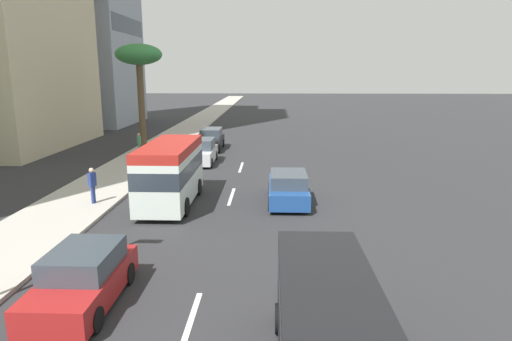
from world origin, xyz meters
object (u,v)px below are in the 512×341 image
object	(u,v)px
car_fifth	(211,140)
pedestrian_near_lamp	(139,143)
car_sixth	(83,279)
pedestrian_mid_block	(92,184)
palm_tree	(139,58)
van_third	(325,315)
minibus_lead	(170,171)
car_second	(201,152)
car_fourth	(288,188)

from	to	relation	value
car_fifth	pedestrian_near_lamp	world-z (taller)	pedestrian_near_lamp
car_sixth	car_fifth	bearing A→B (deg)	179.67
pedestrian_mid_block	palm_tree	xyz separation A→B (m)	(15.98, 2.14, 6.22)
pedestrian_mid_block	van_third	bearing A→B (deg)	70.11
minibus_lead	car_second	distance (m)	9.96
car_sixth	palm_tree	size ratio (longest dim) A/B	0.50
minibus_lead	pedestrian_near_lamp	xyz separation A→B (m)	(12.49, 5.23, -0.61)
car_second	pedestrian_mid_block	bearing A→B (deg)	-18.83
van_third	car_fourth	bearing A→B (deg)	1.47
car_sixth	palm_tree	bearing A→B (deg)	-167.66
car_fourth	car_sixth	xyz separation A→B (m)	(-9.95, 5.95, 0.00)
car_second	car_sixth	bearing A→B (deg)	-0.57
car_sixth	pedestrian_mid_block	world-z (taller)	pedestrian_mid_block
palm_tree	van_third	bearing A→B (deg)	-156.98
car_second	pedestrian_near_lamp	size ratio (longest dim) A/B	2.63
minibus_lead	car_fourth	world-z (taller)	minibus_lead
minibus_lead	van_third	distance (m)	13.49
pedestrian_near_lamp	pedestrian_mid_block	xyz separation A→B (m)	(-12.91, -1.58, 0.08)
van_third	pedestrian_near_lamp	world-z (taller)	van_third
car_fourth	pedestrian_near_lamp	xyz separation A→B (m)	(12.01, 10.87, 0.29)
car_second	car_fifth	size ratio (longest dim) A/B	0.90
car_fourth	palm_tree	size ratio (longest dim) A/B	0.53
car_second	car_fourth	distance (m)	11.06
van_third	car_fourth	size ratio (longest dim) A/B	1.08
car_second	van_third	bearing A→B (deg)	15.44
car_fifth	pedestrian_mid_block	size ratio (longest dim) A/B	2.71
car_fifth	car_sixth	bearing A→B (deg)	-0.33
van_third	pedestrian_near_lamp	bearing A→B (deg)	24.48
pedestrian_mid_block	car_fifth	bearing A→B (deg)	-161.50
car_second	pedestrian_near_lamp	world-z (taller)	pedestrian_near_lamp
car_sixth	pedestrian_near_lamp	size ratio (longest dim) A/B	2.60
minibus_lead	car_second	world-z (taller)	minibus_lead
minibus_lead	car_sixth	world-z (taller)	minibus_lead
car_second	car_fifth	world-z (taller)	car_fifth
pedestrian_near_lamp	palm_tree	size ratio (longest dim) A/B	0.19
car_fourth	car_fifth	distance (m)	16.31
car_fourth	minibus_lead	bearing A→B (deg)	94.88
car_fourth	pedestrian_near_lamp	bearing A→B (deg)	42.15
car_fourth	palm_tree	bearing A→B (deg)	37.15
minibus_lead	pedestrian_near_lamp	bearing A→B (deg)	-157.28
car_sixth	pedestrian_near_lamp	xyz separation A→B (m)	(21.96, 4.92, 0.28)
palm_tree	car_fifth	bearing A→B (deg)	-88.40
pedestrian_near_lamp	car_fifth	bearing A→B (deg)	-94.25
car_second	van_third	size ratio (longest dim) A/B	0.87
car_fourth	car_sixth	world-z (taller)	car_sixth
minibus_lead	car_sixth	size ratio (longest dim) A/B	1.48
car_second	car_sixth	world-z (taller)	car_second
car_second	car_fourth	bearing A→B (deg)	31.37
van_third	pedestrian_mid_block	size ratio (longest dim) A/B	2.79
van_third	car_fourth	distance (m)	12.59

